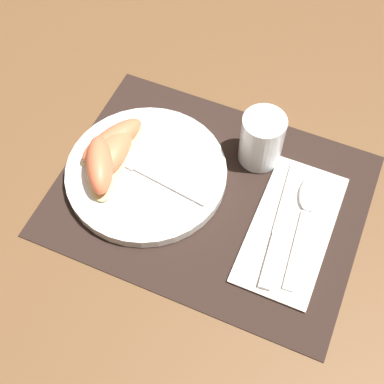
{
  "coord_description": "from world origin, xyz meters",
  "views": [
    {
      "loc": [
        0.13,
        -0.38,
        0.66
      ],
      "look_at": [
        -0.02,
        -0.02,
        0.02
      ],
      "focal_mm": 50.0,
      "sensor_mm": 36.0,
      "label": 1
    }
  ],
  "objects_px": {
    "plate": "(146,173)",
    "spoon": "(308,207)",
    "juice_glass": "(261,141)",
    "fork": "(141,168)",
    "citrus_wedge_0": "(113,141)",
    "knife": "(281,226)",
    "citrus_wedge_1": "(111,153)",
    "citrus_wedge_2": "(100,166)"
  },
  "relations": [
    {
      "from": "fork",
      "to": "citrus_wedge_0",
      "type": "relative_size",
      "value": 1.63
    },
    {
      "from": "fork",
      "to": "spoon",
      "type": "bearing_deg",
      "value": 9.34
    },
    {
      "from": "citrus_wedge_0",
      "to": "citrus_wedge_2",
      "type": "bearing_deg",
      "value": -81.74
    },
    {
      "from": "knife",
      "to": "fork",
      "type": "bearing_deg",
      "value": 179.23
    },
    {
      "from": "plate",
      "to": "juice_glass",
      "type": "xyz_separation_m",
      "value": [
        0.14,
        0.1,
        0.03
      ]
    },
    {
      "from": "juice_glass",
      "to": "spoon",
      "type": "distance_m",
      "value": 0.12
    },
    {
      "from": "juice_glass",
      "to": "fork",
      "type": "xyz_separation_m",
      "value": [
        -0.15,
        -0.1,
        -0.02
      ]
    },
    {
      "from": "fork",
      "to": "knife",
      "type": "bearing_deg",
      "value": -0.77
    },
    {
      "from": "spoon",
      "to": "knife",
      "type": "bearing_deg",
      "value": -120.83
    },
    {
      "from": "plate",
      "to": "knife",
      "type": "bearing_deg",
      "value": -1.43
    },
    {
      "from": "fork",
      "to": "citrus_wedge_1",
      "type": "relative_size",
      "value": 1.83
    },
    {
      "from": "plate",
      "to": "citrus_wedge_1",
      "type": "relative_size",
      "value": 2.26
    },
    {
      "from": "spoon",
      "to": "citrus_wedge_2",
      "type": "xyz_separation_m",
      "value": [
        -0.29,
        -0.07,
        0.03
      ]
    },
    {
      "from": "plate",
      "to": "juice_glass",
      "type": "distance_m",
      "value": 0.17
    },
    {
      "from": "juice_glass",
      "to": "spoon",
      "type": "xyz_separation_m",
      "value": [
        0.09,
        -0.06,
        -0.03
      ]
    },
    {
      "from": "spoon",
      "to": "citrus_wedge_2",
      "type": "height_order",
      "value": "citrus_wedge_2"
    },
    {
      "from": "fork",
      "to": "citrus_wedge_0",
      "type": "height_order",
      "value": "citrus_wedge_0"
    },
    {
      "from": "juice_glass",
      "to": "fork",
      "type": "height_order",
      "value": "juice_glass"
    },
    {
      "from": "citrus_wedge_0",
      "to": "fork",
      "type": "bearing_deg",
      "value": -20.35
    },
    {
      "from": "plate",
      "to": "juice_glass",
      "type": "relative_size",
      "value": 2.79
    },
    {
      "from": "knife",
      "to": "citrus_wedge_1",
      "type": "distance_m",
      "value": 0.26
    },
    {
      "from": "knife",
      "to": "citrus_wedge_0",
      "type": "bearing_deg",
      "value": 175.04
    },
    {
      "from": "juice_glass",
      "to": "fork",
      "type": "bearing_deg",
      "value": -145.35
    },
    {
      "from": "knife",
      "to": "citrus_wedge_2",
      "type": "xyz_separation_m",
      "value": [
        -0.26,
        -0.03,
        0.03
      ]
    },
    {
      "from": "juice_glass",
      "to": "knife",
      "type": "distance_m",
      "value": 0.13
    },
    {
      "from": "plate",
      "to": "spoon",
      "type": "relative_size",
      "value": 1.27
    },
    {
      "from": "knife",
      "to": "spoon",
      "type": "relative_size",
      "value": 1.1
    },
    {
      "from": "juice_glass",
      "to": "citrus_wedge_2",
      "type": "relative_size",
      "value": 0.79
    },
    {
      "from": "spoon",
      "to": "fork",
      "type": "bearing_deg",
      "value": -170.66
    },
    {
      "from": "spoon",
      "to": "fork",
      "type": "xyz_separation_m",
      "value": [
        -0.24,
        -0.04,
        0.01
      ]
    },
    {
      "from": "knife",
      "to": "spoon",
      "type": "distance_m",
      "value": 0.05
    },
    {
      "from": "plate",
      "to": "citrus_wedge_2",
      "type": "xyz_separation_m",
      "value": [
        -0.05,
        -0.03,
        0.03
      ]
    },
    {
      "from": "plate",
      "to": "citrus_wedge_2",
      "type": "relative_size",
      "value": 2.2
    },
    {
      "from": "fork",
      "to": "citrus_wedge_0",
      "type": "xyz_separation_m",
      "value": [
        -0.06,
        0.02,
        0.01
      ]
    },
    {
      "from": "plate",
      "to": "spoon",
      "type": "height_order",
      "value": "plate"
    },
    {
      "from": "fork",
      "to": "juice_glass",
      "type": "bearing_deg",
      "value": 34.65
    },
    {
      "from": "plate",
      "to": "citrus_wedge_2",
      "type": "distance_m",
      "value": 0.07
    },
    {
      "from": "citrus_wedge_1",
      "to": "citrus_wedge_2",
      "type": "distance_m",
      "value": 0.03
    },
    {
      "from": "citrus_wedge_0",
      "to": "spoon",
      "type": "bearing_deg",
      "value": 3.67
    },
    {
      "from": "knife",
      "to": "juice_glass",
      "type": "bearing_deg",
      "value": 123.4
    },
    {
      "from": "citrus_wedge_0",
      "to": "citrus_wedge_1",
      "type": "height_order",
      "value": "citrus_wedge_1"
    },
    {
      "from": "fork",
      "to": "citrus_wedge_1",
      "type": "xyz_separation_m",
      "value": [
        -0.05,
        -0.0,
        0.01
      ]
    }
  ]
}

